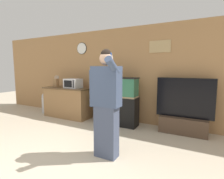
# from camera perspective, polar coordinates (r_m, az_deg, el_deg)

# --- Properties ---
(wall_back_paneled) EXTENTS (10.00, 0.08, 2.60)m
(wall_back_paneled) POSITION_cam_1_polar(r_m,az_deg,el_deg) (4.92, 4.62, 4.69)
(wall_back_paneled) COLOR #A87A4C
(wall_back_paneled) RESTS_ON ground_plane
(counter_island) EXTENTS (1.51, 0.61, 0.91)m
(counter_island) POSITION_cam_1_polar(r_m,az_deg,el_deg) (5.56, -14.26, -4.02)
(counter_island) COLOR olive
(counter_island) RESTS_ON ground_plane
(microwave) EXTENTS (0.46, 0.37, 0.28)m
(microwave) POSITION_cam_1_polar(r_m,az_deg,el_deg) (5.30, -12.59, 1.97)
(microwave) COLOR silver
(microwave) RESTS_ON counter_island
(knife_block) EXTENTS (0.14, 0.12, 0.36)m
(knife_block) POSITION_cam_1_polar(r_m,az_deg,el_deg) (5.75, -17.77, 2.15)
(knife_block) COLOR olive
(knife_block) RESTS_ON counter_island
(aquarium_on_stand) EXTENTS (1.17, 0.37, 1.27)m
(aquarium_on_stand) POSITION_cam_1_polar(r_m,az_deg,el_deg) (4.64, 1.33, -3.77)
(aquarium_on_stand) COLOR black
(aquarium_on_stand) RESTS_ON ground_plane
(tv_on_stand) EXTENTS (1.25, 0.40, 1.28)m
(tv_on_stand) POSITION_cam_1_polar(r_m,az_deg,el_deg) (4.38, 22.27, -8.46)
(tv_on_stand) COLOR #4C3828
(tv_on_stand) RESTS_ON ground_plane
(person_standing) EXTENTS (0.57, 0.43, 1.80)m
(person_standing) POSITION_cam_1_polar(r_m,az_deg,el_deg) (2.89, -2.06, -4.20)
(person_standing) COLOR #424C66
(person_standing) RESTS_ON ground_plane
(trash_bin) EXTENTS (0.28, 0.28, 0.69)m
(trash_bin) POSITION_cam_1_polar(r_m,az_deg,el_deg) (6.30, -20.71, -3.94)
(trash_bin) COLOR #B7B7BC
(trash_bin) RESTS_ON ground_plane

